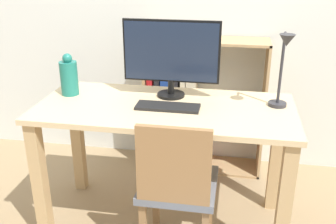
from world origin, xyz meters
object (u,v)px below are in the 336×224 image
object	(u,v)px
desk_lamp	(283,64)
bookshelf	(182,108)
chair	(177,184)
monitor	(171,54)
vase	(69,77)
keyboard	(168,107)

from	to	relation	value
desk_lamp	bookshelf	bearing A→B (deg)	132.30
desk_lamp	bookshelf	world-z (taller)	desk_lamp
desk_lamp	chair	size ratio (longest dim) A/B	0.50
monitor	vase	size ratio (longest dim) A/B	2.24
desk_lamp	bookshelf	xyz separation A→B (m)	(-0.62, 0.68, -0.56)
monitor	vase	world-z (taller)	monitor
vase	chair	xyz separation A→B (m)	(0.71, -0.36, -0.43)
bookshelf	keyboard	bearing A→B (deg)	-88.10
chair	keyboard	bearing A→B (deg)	119.71
vase	chair	bearing A→B (deg)	-27.21
vase	desk_lamp	size ratio (longest dim) A/B	0.60
vase	desk_lamp	xyz separation A→B (m)	(1.21, -0.03, 0.14)
monitor	bookshelf	distance (m)	0.80
monitor	desk_lamp	bearing A→B (deg)	-10.37
monitor	desk_lamp	xyz separation A→B (m)	(0.61, -0.11, 0.00)
keyboard	desk_lamp	size ratio (longest dim) A/B	0.84
vase	bookshelf	world-z (taller)	vase
bookshelf	chair	bearing A→B (deg)	-83.36
vase	keyboard	bearing A→B (deg)	-11.20
vase	desk_lamp	bearing A→B (deg)	-1.63
chair	desk_lamp	bearing A→B (deg)	42.20
keyboard	desk_lamp	world-z (taller)	desk_lamp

